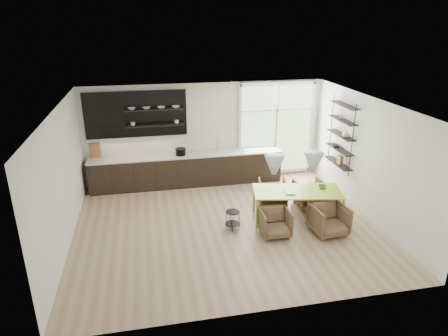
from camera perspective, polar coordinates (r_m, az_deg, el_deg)
room at (r=10.07m, az=2.31°, el=2.41°), size 7.02×6.01×2.91m
kitchen_run at (r=11.64m, az=-5.71°, el=0.42°), size 5.54×0.69×2.75m
right_shelving at (r=11.05m, az=16.41°, el=4.28°), size 0.26×1.22×1.90m
dining_table at (r=9.69m, az=10.43°, el=-3.50°), size 2.22×1.30×0.76m
armchair_back_left at (r=10.52m, az=6.94°, el=-3.51°), size 0.82×0.84×0.66m
armchair_back_right at (r=10.62m, az=12.09°, el=-3.57°), size 0.75×0.77×0.68m
armchair_front_left at (r=9.12m, az=7.31°, el=-7.76°), size 0.67×0.69×0.61m
armchair_front_right at (r=9.40m, az=14.76°, el=-7.11°), size 0.81×0.83×0.70m
wire_stool at (r=9.32m, az=1.25°, el=-7.08°), size 0.35×0.35×0.44m
table_book at (r=9.54m, az=8.71°, el=-3.36°), size 0.30×0.36×0.03m
table_bowl at (r=9.96m, az=13.86°, el=-2.59°), size 0.22×0.22×0.06m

